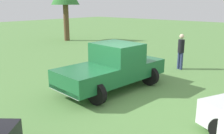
% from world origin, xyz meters
% --- Properties ---
extents(ground_plane, '(80.00, 80.00, 0.00)m').
position_xyz_m(ground_plane, '(0.00, 0.00, 0.00)').
color(ground_plane, '#5B8C47').
extents(pickup_truck, '(2.52, 4.69, 1.81)m').
position_xyz_m(pickup_truck, '(0.62, -0.28, 0.93)').
color(pickup_truck, black).
rests_on(pickup_truck, ground_plane).
extents(person_bystander, '(0.41, 0.41, 1.82)m').
position_xyz_m(person_bystander, '(-0.06, -4.74, 1.04)').
color(person_bystander, navy).
rests_on(person_bystander, ground_plane).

